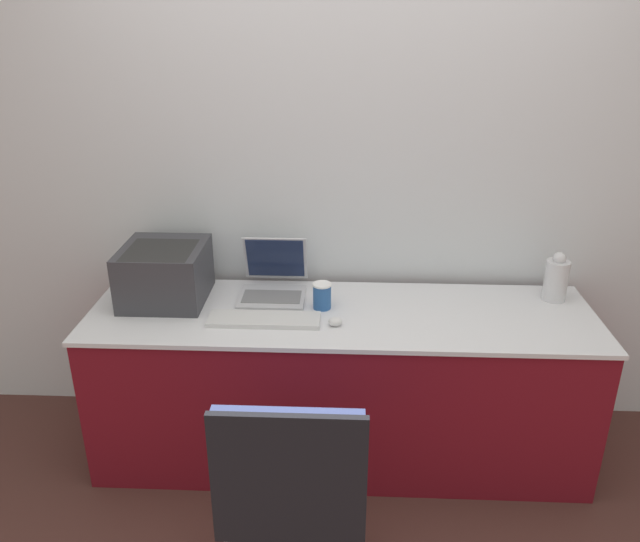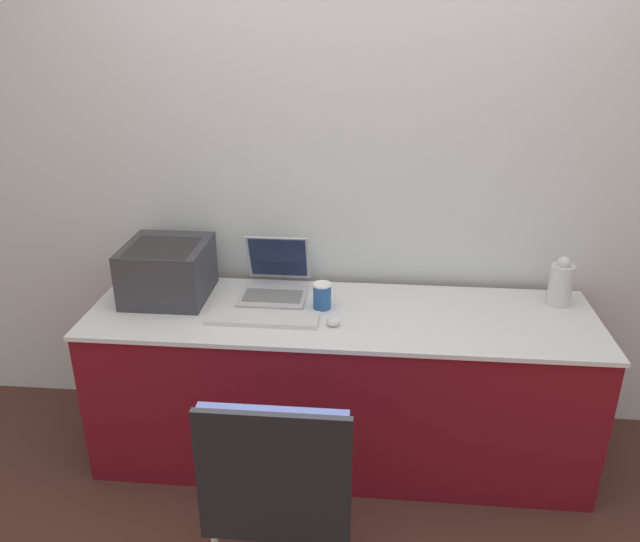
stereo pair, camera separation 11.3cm
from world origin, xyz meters
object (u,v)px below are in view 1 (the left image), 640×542
(mouse, at_px, (335,322))
(laptop_left, at_px, (273,283))
(printer, at_px, (165,271))
(external_keyboard, at_px, (264,319))
(coffee_cup, at_px, (322,296))
(metal_pitcher, at_px, (556,279))
(chair, at_px, (292,483))

(mouse, bearing_deg, laptop_left, 134.17)
(printer, xyz_separation_m, external_keyboard, (0.47, -0.20, -0.13))
(printer, xyz_separation_m, laptop_left, (0.48, 0.08, -0.08))
(printer, distance_m, coffee_cup, 0.72)
(laptop_left, height_order, coffee_cup, laptop_left)
(laptop_left, relative_size, metal_pitcher, 1.49)
(printer, distance_m, mouse, 0.81)
(external_keyboard, xyz_separation_m, coffee_cup, (0.24, 0.14, 0.05))
(printer, bearing_deg, mouse, -16.11)
(printer, height_order, chair, printer)
(mouse, xyz_separation_m, metal_pitcher, (0.99, 0.30, 0.08))
(external_keyboard, xyz_separation_m, chair, (0.18, -0.76, -0.19))
(mouse, bearing_deg, chair, -99.21)
(external_keyboard, bearing_deg, coffee_cup, 30.46)
(external_keyboard, distance_m, chair, 0.80)
(printer, distance_m, laptop_left, 0.49)
(printer, bearing_deg, metal_pitcher, 2.53)
(laptop_left, distance_m, metal_pitcher, 1.28)
(laptop_left, distance_m, external_keyboard, 0.28)
(laptop_left, bearing_deg, printer, -170.74)
(metal_pitcher, distance_m, chair, 1.54)
(printer, distance_m, external_keyboard, 0.53)
(printer, relative_size, chair, 0.42)
(coffee_cup, bearing_deg, metal_pitcher, 7.43)
(mouse, distance_m, metal_pitcher, 1.04)
(laptop_left, height_order, external_keyboard, laptop_left)
(printer, bearing_deg, laptop_left, 9.26)
(laptop_left, distance_m, mouse, 0.42)
(laptop_left, height_order, chair, laptop_left)
(external_keyboard, height_order, coffee_cup, coffee_cup)
(coffee_cup, relative_size, chair, 0.13)
(printer, relative_size, laptop_left, 1.10)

